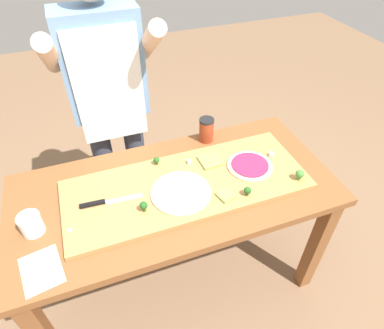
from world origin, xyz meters
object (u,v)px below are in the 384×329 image
Objects in this scene: prep_table at (176,204)px; cheese_crumble_a at (189,162)px; broccoli_floret_front_left at (156,160)px; cook_center at (109,96)px; cheese_crumble_b at (70,230)px; pizza_whole_white_garlic at (181,192)px; pizza_slice_near_left at (210,161)px; cheese_crumble_c at (271,154)px; flour_cup at (31,225)px; pizza_slice_center at (226,195)px; chefs_knife at (103,203)px; broccoli_floret_center_left at (300,174)px; broccoli_floret_front_right at (144,206)px; recipe_note at (41,270)px; broccoli_floret_center_right at (247,191)px; pizza_whole_beet_magenta at (250,166)px; sauce_jar at (206,130)px.

prep_table is 83.40× the size of cheese_crumble_a.
broccoli_floret_front_left is 0.03× the size of cook_center.
pizza_whole_white_garlic is at bearing 5.31° from cheese_crumble_b.
pizza_slice_near_left is 5.04× the size of cheese_crumble_c.
pizza_whole_white_garlic is at bearing -2.51° from flour_cup.
cheese_crumble_c is at bearing 27.63° from pizza_slice_center.
chefs_knife is 0.35m from pizza_whole_white_garlic.
cheese_crumble_a is at bearing 147.32° from broccoli_floret_center_left.
prep_table is at bearing 163.05° from broccoli_floret_center_left.
broccoli_floret_front_left is at bearing 32.01° from cheese_crumble_b.
broccoli_floret_center_left is 1.04m from cheese_crumble_b.
recipe_note is at bearing -163.09° from broccoli_floret_front_right.
cook_center is at bearing 90.47° from broccoli_floret_front_right.
pizza_slice_center is (0.19, -0.15, 0.15)m from prep_table.
cook_center is (-0.74, 0.75, 0.15)m from broccoli_floret_center_left.
broccoli_floret_center_right reaches higher than pizza_slice_center.
pizza_whole_white_garlic reaches higher than recipe_note.
cheese_crumble_a is 0.75m from flour_cup.
cook_center is (-0.71, 0.56, 0.18)m from cheese_crumble_c.
pizza_slice_near_left is at bearing 167.95° from cheese_crumble_c.
cheese_crumble_b is (-0.31, -0.00, -0.03)m from broccoli_floret_front_right.
recipe_note is (0.02, -0.20, -0.04)m from flour_cup.
pizza_slice_center reaches higher than prep_table.
pizza_slice_center is 1.27× the size of broccoli_floret_center_left.
broccoli_floret_center_left is (0.60, -0.34, 0.01)m from broccoli_floret_front_left.
broccoli_floret_center_left reaches higher than pizza_whole_white_garlic.
cheese_crumble_c is (-0.03, 0.20, -0.02)m from broccoli_floret_center_left.
pizza_whole_beet_magenta is 0.13× the size of cook_center.
prep_table is 0.69m from cook_center.
pizza_whole_white_garlic is at bearing -126.85° from sauce_jar.
cheese_crumble_a is at bearing -17.30° from broccoli_floret_front_left.
prep_table is 14.44× the size of pizza_slice_near_left.
flour_cup reaches higher than chefs_knife.
sauce_jar reaches higher than pizza_slice_near_left.
pizza_whole_beet_magenta is at bearing -1.78° from prep_table.
broccoli_floret_front_right is 0.71m from cheese_crumble_c.
chefs_knife is at bearing 6.15° from flour_cup.
chefs_knife is 0.46m from cheese_crumble_a.
prep_table is at bearing -177.33° from cheese_crumble_c.
broccoli_floret_front_left is (-0.04, 0.16, 0.17)m from prep_table.
chefs_knife is 13.13× the size of cheese_crumble_c.
broccoli_floret_center_right reaches higher than pizza_whole_beet_magenta.
prep_table is at bearing 3.45° from flour_cup.
pizza_slice_near_left is 0.21m from sauce_jar.
cheese_crumble_c is 0.92m from cook_center.
pizza_whole_white_garlic is 0.45m from sauce_jar.
broccoli_floret_front_left reaches higher than chefs_knife.
sauce_jar reaches higher than pizza_whole_beet_magenta.
pizza_slice_center is 0.28m from cheese_crumble_a.
chefs_knife is 0.55m from pizza_slice_center.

